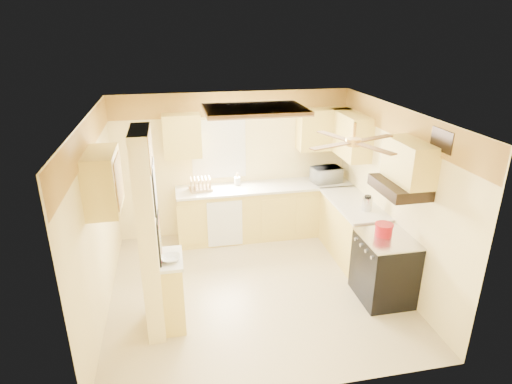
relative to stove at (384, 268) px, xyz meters
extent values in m
plane|color=tan|center=(-1.67, 0.55, -0.46)|extent=(4.00, 4.00, 0.00)
plane|color=white|center=(-1.67, 0.55, 2.04)|extent=(4.00, 4.00, 0.00)
plane|color=#FFE89B|center=(-1.67, 2.45, 0.79)|extent=(4.00, 0.00, 4.00)
plane|color=#FFE89B|center=(-1.67, -1.35, 0.79)|extent=(4.00, 0.00, 4.00)
plane|color=#FFE89B|center=(-3.67, 0.55, 0.79)|extent=(0.00, 3.80, 3.80)
plane|color=#FFE89B|center=(0.33, 0.55, 0.79)|extent=(0.00, 3.80, 3.80)
cube|color=#FAC049|center=(-1.67, 2.43, 1.84)|extent=(4.00, 0.02, 0.40)
cube|color=#FFE89B|center=(-3.02, 0.00, 0.79)|extent=(0.20, 0.70, 2.50)
cube|color=#DABF5B|center=(-2.80, 0.00, -0.01)|extent=(0.25, 0.55, 0.90)
cube|color=white|center=(-2.80, 0.00, 0.46)|extent=(0.28, 0.58, 0.04)
cube|color=#DABF5B|center=(-1.17, 2.15, -0.01)|extent=(3.00, 0.60, 0.90)
cube|color=#DABF5B|center=(0.03, 1.15, -0.01)|extent=(0.60, 1.40, 0.90)
cube|color=white|center=(-1.17, 2.14, 0.46)|extent=(3.04, 0.64, 0.04)
cube|color=white|center=(0.02, 1.15, 0.46)|extent=(0.64, 1.44, 0.04)
cube|color=white|center=(-1.92, 1.84, -0.03)|extent=(0.58, 0.02, 0.80)
cube|color=white|center=(-1.92, 2.44, 1.09)|extent=(0.92, 0.02, 1.02)
cube|color=white|center=(-1.92, 2.44, 1.09)|extent=(0.80, 0.02, 0.90)
cube|color=#DABF5B|center=(-2.52, 2.27, 1.39)|extent=(0.60, 0.35, 0.70)
cube|color=#DABF5B|center=(-0.12, 2.27, 1.39)|extent=(0.90, 0.35, 0.70)
cube|color=#DABF5B|center=(0.16, 1.80, 1.39)|extent=(0.35, 1.00, 0.70)
cube|color=#DABF5B|center=(-3.49, 0.30, 1.39)|extent=(0.35, 0.75, 0.70)
cube|color=#DABF5B|center=(0.16, 0.00, 1.49)|extent=(0.35, 0.76, 0.52)
cube|color=black|center=(0.00, 0.00, -0.01)|extent=(0.65, 0.76, 0.90)
cube|color=silver|center=(0.00, 0.00, 0.44)|extent=(0.66, 0.77, 0.02)
cylinder|color=silver|center=(-0.33, -0.25, 0.34)|extent=(0.03, 0.05, 0.05)
cylinder|color=silver|center=(-0.33, -0.08, 0.34)|extent=(0.03, 0.05, 0.05)
cylinder|color=silver|center=(-0.33, 0.08, 0.34)|extent=(0.03, 0.05, 0.05)
cylinder|color=silver|center=(-0.33, 0.25, 0.34)|extent=(0.03, 0.05, 0.05)
cube|color=black|center=(0.07, 0.00, 1.16)|extent=(0.50, 0.76, 0.14)
cube|color=black|center=(-2.91, 0.00, 1.39)|extent=(0.02, 0.42, 0.57)
cube|color=white|center=(-2.90, 0.00, 1.39)|extent=(0.01, 0.37, 0.52)
cube|color=black|center=(-2.91, 0.00, 0.74)|extent=(0.02, 0.42, 0.57)
cube|color=yellow|center=(-2.90, 0.00, 0.74)|extent=(0.01, 0.37, 0.52)
cube|color=brown|center=(-1.57, 1.05, 2.00)|extent=(1.35, 0.95, 0.06)
cube|color=white|center=(-1.57, 1.05, 1.97)|extent=(1.15, 0.75, 0.02)
cylinder|color=gold|center=(-0.67, -0.15, 1.96)|extent=(0.04, 0.04, 0.16)
cylinder|color=gold|center=(-0.67, -0.15, 1.82)|extent=(0.18, 0.18, 0.08)
cube|color=brown|center=(-0.37, -0.04, 1.82)|extent=(0.55, 0.28, 0.01)
cube|color=brown|center=(-0.78, 0.15, 1.82)|extent=(0.28, 0.55, 0.01)
cube|color=brown|center=(-0.97, -0.26, 1.82)|extent=(0.55, 0.28, 0.01)
cube|color=brown|center=(-0.56, -0.45, 1.82)|extent=(0.28, 0.55, 0.01)
cube|color=black|center=(0.31, -0.35, 1.84)|extent=(0.02, 0.40, 0.25)
imported|color=white|center=(-0.09, 2.12, 0.61)|extent=(0.52, 0.38, 0.27)
imported|color=white|center=(-2.79, -0.07, 0.51)|extent=(0.24, 0.24, 0.06)
cylinder|color=#A60E17|center=(-0.03, 0.08, 0.53)|extent=(0.23, 0.23, 0.15)
cylinder|color=#A60E17|center=(-0.03, 0.08, 0.61)|extent=(0.25, 0.25, 0.02)
cylinder|color=silver|center=(0.09, 0.84, 0.58)|extent=(0.15, 0.15, 0.20)
cylinder|color=black|center=(0.09, 0.84, 0.69)|extent=(0.10, 0.10, 0.03)
cube|color=tan|center=(-2.27, 2.15, 0.50)|extent=(0.39, 0.31, 0.04)
cube|color=tan|center=(-2.42, 2.15, 0.58)|extent=(0.02, 0.25, 0.21)
cube|color=tan|center=(-2.36, 2.15, 0.58)|extent=(0.02, 0.25, 0.21)
cube|color=tan|center=(-2.30, 2.15, 0.58)|extent=(0.02, 0.25, 0.21)
cube|color=tan|center=(-2.24, 2.15, 0.58)|extent=(0.02, 0.25, 0.21)
cube|color=tan|center=(-2.18, 2.15, 0.58)|extent=(0.02, 0.25, 0.21)
cube|color=tan|center=(-2.12, 2.15, 0.58)|extent=(0.02, 0.25, 0.21)
cylinder|color=white|center=(-2.36, 2.15, 0.58)|extent=(0.01, 0.21, 0.21)
cylinder|color=white|center=(-2.24, 2.15, 0.58)|extent=(0.01, 0.21, 0.21)
cylinder|color=white|center=(-1.63, 2.28, 0.55)|extent=(0.11, 0.11, 0.14)
cylinder|color=tan|center=(-1.61, 2.28, 0.59)|extent=(0.01, 0.01, 0.21)
cylinder|color=tan|center=(-1.63, 2.30, 0.59)|extent=(0.01, 0.01, 0.21)
cylinder|color=tan|center=(-1.65, 2.28, 0.59)|extent=(0.01, 0.01, 0.21)
cylinder|color=tan|center=(-1.63, 2.26, 0.59)|extent=(0.01, 0.01, 0.21)
camera|label=1|loc=(-2.68, -4.55, 3.06)|focal=30.00mm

